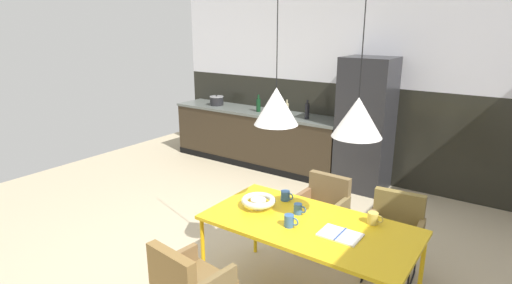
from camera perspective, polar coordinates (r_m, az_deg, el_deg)
name	(u,v)px	position (r m, az deg, el deg)	size (l,w,h in m)	color
ground_plane	(230,263)	(4.24, -3.66, -16.51)	(8.26, 8.26, 0.00)	tan
back_wall_splashback_dark	(352,131)	(6.39, 13.22, 1.46)	(6.35, 0.12, 1.43)	black
back_wall_panel_upper	(358,35)	(6.19, 14.08, 14.33)	(6.35, 0.12, 1.43)	silver
kitchen_counter	(256,137)	(6.84, 0.02, 0.67)	(3.03, 0.63, 0.92)	#32271A
refrigerator_column	(365,125)	(5.89, 15.02, 2.32)	(0.68, 0.60, 1.86)	#232326
dining_table	(309,228)	(3.41, 7.41, -11.80)	(1.70, 0.87, 0.74)	gold
armchair_head_of_table	(395,225)	(4.04, 18.80, -10.95)	(0.53, 0.51, 0.79)	brown
armchair_corner_seat	(186,279)	(3.16, -9.73, -18.31)	(0.53, 0.52, 0.78)	brown
armchair_far_side	(323,202)	(4.38, 9.39, -8.31)	(0.50, 0.48, 0.76)	brown
fruit_bowl	(258,201)	(3.61, 0.35, -8.24)	(0.30, 0.30, 0.09)	silver
open_book	(340,235)	(3.25, 11.65, -12.55)	(0.31, 0.22, 0.02)	white
mug_short_terracotta	(289,221)	(3.30, 4.69, -10.89)	(0.12, 0.08, 0.10)	#335B93
mug_wide_latte	(373,218)	(3.47, 16.02, -10.16)	(0.13, 0.09, 0.09)	gold
mug_white_ceramic	(286,196)	(3.76, 4.15, -7.47)	(0.13, 0.08, 0.09)	#335B93
mug_tall_blue	(298,209)	(3.52, 5.93, -9.25)	(0.11, 0.07, 0.09)	#335B93
cooking_pot	(217,101)	(7.21, -5.50, 5.76)	(0.24, 0.24, 0.18)	black
bottle_vinegar_dark	(287,109)	(6.36, 4.32, 4.61)	(0.06, 0.06, 0.25)	tan
bottle_wine_green	(307,111)	(6.17, 7.14, 4.35)	(0.07, 0.07, 0.29)	black
bottle_spice_small	(258,105)	(6.63, 0.33, 5.23)	(0.07, 0.07, 0.28)	#0F3319
pendant_lamp_over_table_near	(276,106)	(3.26, 2.85, 5.03)	(0.36, 0.36, 1.29)	black
pendant_lamp_over_table_far	(358,117)	(2.96, 14.00, 3.39)	(0.36, 0.36, 1.29)	black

